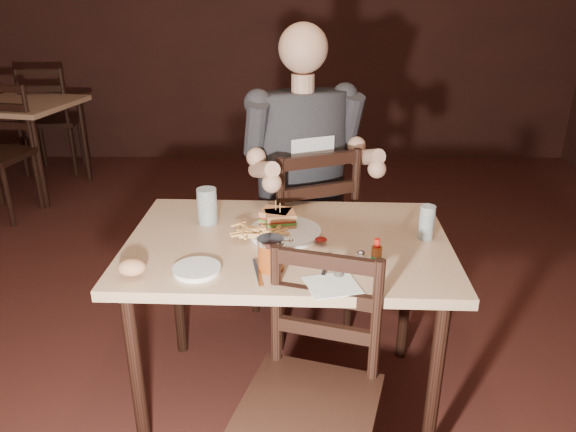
{
  "coord_description": "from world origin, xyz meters",
  "views": [
    {
      "loc": [
        0.22,
        -2.07,
        1.7
      ],
      "look_at": [
        0.2,
        -0.07,
        0.85
      ],
      "focal_mm": 35.0,
      "sensor_mm": 36.0,
      "label": 1
    }
  ],
  "objects_px": {
    "hot_sauce": "(376,254)",
    "syrup_dispenser": "(271,254)",
    "bg_table": "(23,113)",
    "chair_far": "(300,237)",
    "diner": "(306,139)",
    "glass_right": "(427,223)",
    "bg_chair_far": "(53,120)",
    "chair_near": "(309,407)",
    "main_table": "(288,258)",
    "dinner_plate": "(285,233)",
    "side_plate": "(197,270)",
    "glass_left": "(207,206)"
  },
  "relations": [
    {
      "from": "chair_far",
      "to": "main_table",
      "type": "bearing_deg",
      "value": 62.26
    },
    {
      "from": "hot_sauce",
      "to": "glass_right",
      "type": "bearing_deg",
      "value": 47.91
    },
    {
      "from": "diner",
      "to": "glass_right",
      "type": "xyz_separation_m",
      "value": [
        0.45,
        -0.54,
        -0.18
      ]
    },
    {
      "from": "bg_table",
      "to": "chair_near",
      "type": "distance_m",
      "value": 3.92
    },
    {
      "from": "chair_near",
      "to": "syrup_dispenser",
      "type": "xyz_separation_m",
      "value": [
        -0.13,
        0.32,
        0.38
      ]
    },
    {
      "from": "dinner_plate",
      "to": "side_plate",
      "type": "relative_size",
      "value": 1.71
    },
    {
      "from": "main_table",
      "to": "chair_far",
      "type": "distance_m",
      "value": 0.64
    },
    {
      "from": "syrup_dispenser",
      "to": "dinner_plate",
      "type": "bearing_deg",
      "value": 83.08
    },
    {
      "from": "bg_chair_far",
      "to": "diner",
      "type": "xyz_separation_m",
      "value": [
        2.28,
        -2.61,
        0.53
      ]
    },
    {
      "from": "hot_sauce",
      "to": "side_plate",
      "type": "distance_m",
      "value": 0.62
    },
    {
      "from": "bg_table",
      "to": "hot_sauce",
      "type": "relative_size",
      "value": 8.2
    },
    {
      "from": "glass_left",
      "to": "side_plate",
      "type": "bearing_deg",
      "value": -87.5
    },
    {
      "from": "syrup_dispenser",
      "to": "chair_near",
      "type": "bearing_deg",
      "value": -66.45
    },
    {
      "from": "bg_table",
      "to": "chair_far",
      "type": "height_order",
      "value": "chair_far"
    },
    {
      "from": "glass_left",
      "to": "chair_far",
      "type": "bearing_deg",
      "value": 48.48
    },
    {
      "from": "hot_sauce",
      "to": "syrup_dispenser",
      "type": "relative_size",
      "value": 0.98
    },
    {
      "from": "side_plate",
      "to": "glass_right",
      "type": "bearing_deg",
      "value": 17.96
    },
    {
      "from": "bg_table",
      "to": "side_plate",
      "type": "distance_m",
      "value": 3.44
    },
    {
      "from": "chair_far",
      "to": "diner",
      "type": "relative_size",
      "value": 0.98
    },
    {
      "from": "diner",
      "to": "glass_right",
      "type": "bearing_deg",
      "value": -71.9
    },
    {
      "from": "diner",
      "to": "syrup_dispenser",
      "type": "distance_m",
      "value": 0.83
    },
    {
      "from": "chair_far",
      "to": "diner",
      "type": "height_order",
      "value": "diner"
    },
    {
      "from": "diner",
      "to": "hot_sauce",
      "type": "relative_size",
      "value": 8.73
    },
    {
      "from": "bg_chair_far",
      "to": "glass_left",
      "type": "distance_m",
      "value": 3.56
    },
    {
      "from": "bg_chair_far",
      "to": "side_plate",
      "type": "height_order",
      "value": "bg_chair_far"
    },
    {
      "from": "chair_near",
      "to": "bg_chair_far",
      "type": "relative_size",
      "value": 0.92
    },
    {
      "from": "bg_chair_far",
      "to": "hot_sauce",
      "type": "relative_size",
      "value": 8.47
    },
    {
      "from": "main_table",
      "to": "dinner_plate",
      "type": "bearing_deg",
      "value": 105.53
    },
    {
      "from": "bg_table",
      "to": "side_plate",
      "type": "xyz_separation_m",
      "value": [
        1.89,
        -2.87,
        0.1
      ]
    },
    {
      "from": "dinner_plate",
      "to": "side_plate",
      "type": "xyz_separation_m",
      "value": [
        -0.3,
        -0.3,
        -0.0
      ]
    },
    {
      "from": "glass_right",
      "to": "bg_table",
      "type": "bearing_deg",
      "value": 136.46
    },
    {
      "from": "diner",
      "to": "dinner_plate",
      "type": "relative_size",
      "value": 3.65
    },
    {
      "from": "chair_near",
      "to": "side_plate",
      "type": "height_order",
      "value": "chair_near"
    },
    {
      "from": "chair_far",
      "to": "hot_sauce",
      "type": "height_order",
      "value": "chair_far"
    },
    {
      "from": "main_table",
      "to": "glass_left",
      "type": "xyz_separation_m",
      "value": [
        -0.33,
        0.16,
        0.15
      ]
    },
    {
      "from": "glass_right",
      "to": "bg_chair_far",
      "type": "bearing_deg",
      "value": 130.98
    },
    {
      "from": "diner",
      "to": "syrup_dispenser",
      "type": "relative_size",
      "value": 8.58
    },
    {
      "from": "bg_table",
      "to": "hot_sauce",
      "type": "xyz_separation_m",
      "value": [
        2.51,
        -2.85,
        0.15
      ]
    },
    {
      "from": "bg_table",
      "to": "bg_chair_far",
      "type": "xyz_separation_m",
      "value": [
        0.0,
        0.55,
        -0.19
      ]
    },
    {
      "from": "dinner_plate",
      "to": "glass_right",
      "type": "bearing_deg",
      "value": -2.97
    },
    {
      "from": "bg_table",
      "to": "diner",
      "type": "height_order",
      "value": "diner"
    },
    {
      "from": "glass_left",
      "to": "bg_table",
      "type": "bearing_deg",
      "value": 127.33
    },
    {
      "from": "dinner_plate",
      "to": "syrup_dispenser",
      "type": "xyz_separation_m",
      "value": [
        -0.04,
        -0.28,
        0.05
      ]
    },
    {
      "from": "chair_near",
      "to": "syrup_dispenser",
      "type": "relative_size",
      "value": 7.66
    },
    {
      "from": "chair_far",
      "to": "chair_near",
      "type": "xyz_separation_m",
      "value": [
        0.01,
        -1.16,
        -0.04
      ]
    },
    {
      "from": "hot_sauce",
      "to": "side_plate",
      "type": "xyz_separation_m",
      "value": [
        -0.62,
        -0.02,
        -0.05
      ]
    },
    {
      "from": "glass_left",
      "to": "glass_right",
      "type": "distance_m",
      "value": 0.88
    },
    {
      "from": "dinner_plate",
      "to": "side_plate",
      "type": "distance_m",
      "value": 0.43
    },
    {
      "from": "main_table",
      "to": "bg_chair_far",
      "type": "bearing_deg",
      "value": 124.82
    },
    {
      "from": "glass_right",
      "to": "syrup_dispenser",
      "type": "height_order",
      "value": "glass_right"
    }
  ]
}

